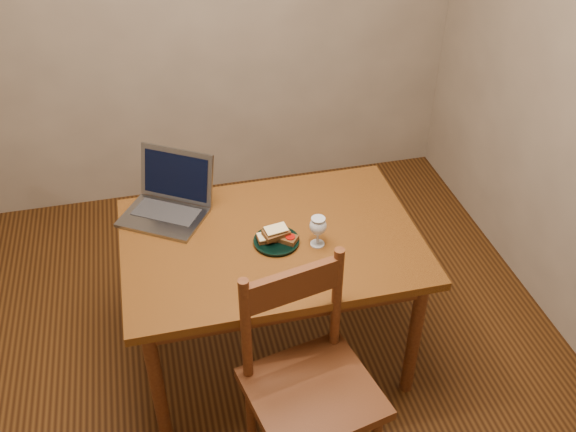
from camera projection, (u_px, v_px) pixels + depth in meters
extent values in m
cube|color=black|center=(254.00, 363.00, 3.21)|extent=(3.20, 3.20, 0.02)
cube|color=#41220A|center=(271.00, 242.00, 2.83)|extent=(1.30, 0.90, 0.04)
cylinder|color=#431E0E|center=(157.00, 386.00, 2.66)|extent=(0.06, 0.06, 0.70)
cylinder|color=#431E0E|center=(414.00, 338.00, 2.87)|extent=(0.06, 0.06, 0.70)
cylinder|color=#431E0E|center=(146.00, 269.00, 3.23)|extent=(0.06, 0.06, 0.70)
cylinder|color=#431E0E|center=(361.00, 236.00, 3.44)|extent=(0.06, 0.06, 0.70)
cube|color=#431E0E|center=(313.00, 393.00, 2.47)|extent=(0.56, 0.54, 0.05)
cube|color=#431E0E|center=(293.00, 285.00, 2.35)|extent=(0.38, 0.11, 0.14)
cylinder|color=black|center=(276.00, 241.00, 2.78)|extent=(0.20, 0.20, 0.02)
cube|color=slate|center=(163.00, 218.00, 2.92)|extent=(0.44, 0.41, 0.02)
cube|color=slate|center=(176.00, 175.00, 2.97)|extent=(0.35, 0.26, 0.25)
cube|color=black|center=(176.00, 175.00, 2.97)|extent=(0.30, 0.22, 0.20)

